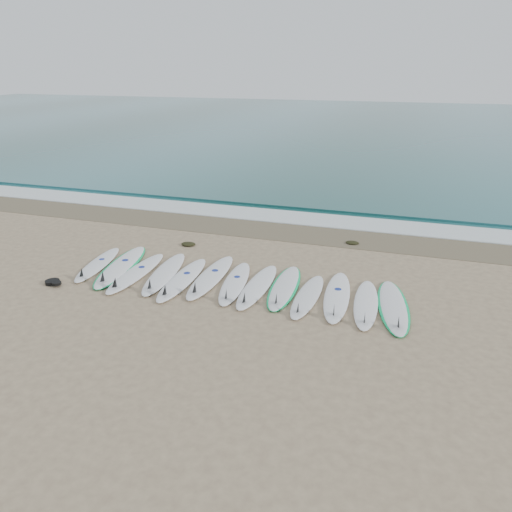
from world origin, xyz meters
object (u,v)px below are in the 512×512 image
(surfboard_0, at_px, (97,265))
(leash_coil, at_px, (53,282))
(surfboard_6, at_px, (234,283))
(surfboard_12, at_px, (393,307))

(surfboard_0, bearing_deg, leash_coil, -114.46)
(surfboard_6, height_order, surfboard_12, surfboard_12)
(surfboard_12, height_order, leash_coil, surfboard_12)
(surfboard_0, height_order, surfboard_6, surfboard_6)
(leash_coil, bearing_deg, surfboard_0, 75.49)
(surfboard_0, height_order, leash_coil, surfboard_0)
(surfboard_0, distance_m, surfboard_12, 7.14)
(surfboard_0, xyz_separation_m, leash_coil, (-0.32, -1.22, -0.00))
(surfboard_12, distance_m, leash_coil, 7.54)
(surfboard_6, relative_size, surfboard_12, 0.95)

